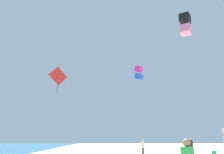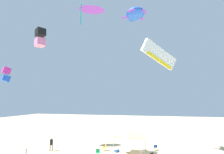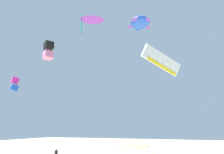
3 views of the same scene
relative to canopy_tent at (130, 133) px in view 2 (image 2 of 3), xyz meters
The scene contains 12 objects.
ground 3.32m from the canopy_tent, 115.26° to the right, with size 120.00×120.00×0.10m, color #D6BC8C.
canopy_tent is the anchor object (origin of this frame).
folding_chair_right_of_tent 4.54m from the canopy_tent, 140.48° to the right, with size 0.66×0.74×0.82m.
folding_chair_near_cooler 4.26m from the canopy_tent, 10.77° to the right, with size 0.80×0.77×0.82m.
folding_chair_left_of_tent 4.66m from the canopy_tent, 24.75° to the left, with size 0.69×0.76×0.82m.
cooler_box 3.06m from the canopy_tent, 15.07° to the right, with size 0.68×0.74×0.40m.
person_far_stroller 10.84m from the canopy_tent, ahead, with size 0.42×0.44×1.78m.
kite_box_magenta 17.09m from the canopy_tent, 23.23° to the left, with size 1.20×1.25×1.88m.
kite_delta_purple 15.91m from the canopy_tent, 70.16° to the left, with size 3.61×3.63×2.22m.
kite_parafoil_white 10.63m from the canopy_tent, 149.38° to the left, with size 4.19×4.02×3.29m.
kite_turtle_blue 16.97m from the canopy_tent, 122.21° to the right, with size 4.15×4.29×1.34m.
kite_box_black 20.56m from the canopy_tent, ahead, with size 1.99×1.95×3.03m.
Camera 2 is at (-2.75, 25.93, 6.73)m, focal length 29.04 mm.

